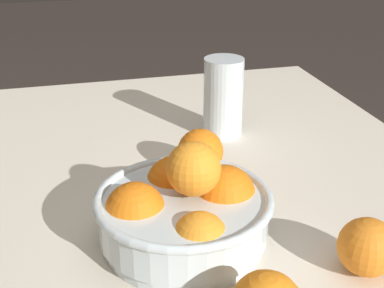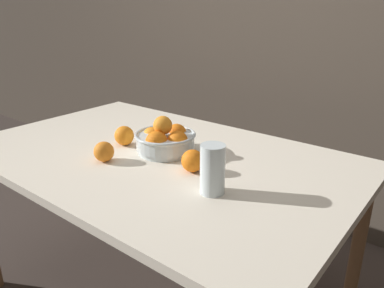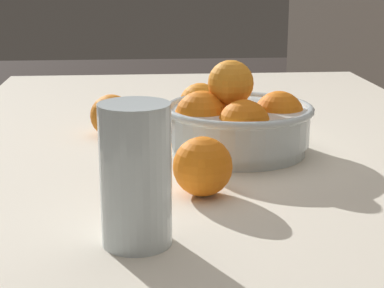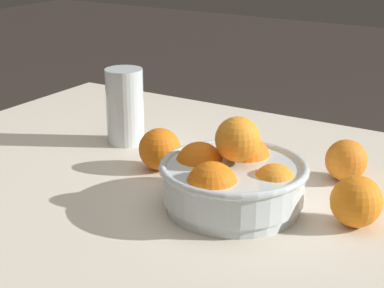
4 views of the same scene
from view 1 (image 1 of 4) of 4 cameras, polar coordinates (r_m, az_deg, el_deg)
name	(u,v)px [view 1 (image 1 of 4)]	position (r m, az deg, el deg)	size (l,w,h in m)	color
dining_table	(212,288)	(0.76, 2.16, -15.06)	(1.47, 0.92, 0.71)	beige
fruit_bowl	(184,211)	(0.70, -0.83, -7.11)	(0.23, 0.23, 0.15)	silver
juice_glass	(223,102)	(1.02, 3.34, 4.48)	(0.07, 0.07, 0.15)	#F4A314
orange_loose_near_bowl	(367,247)	(0.69, 18.19, -10.40)	(0.07, 0.07, 0.07)	orange
orange_loose_aside	(200,152)	(0.88, 0.89, -0.82)	(0.08, 0.08, 0.08)	orange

